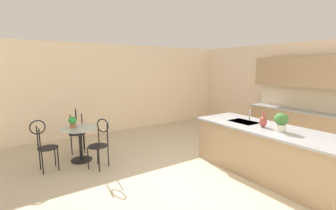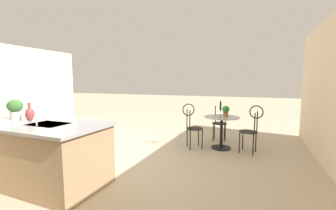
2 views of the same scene
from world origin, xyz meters
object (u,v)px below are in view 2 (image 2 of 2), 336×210
Objects in this scene: chair_by_island at (251,127)px; potted_plant_counter_near at (15,108)px; potted_plant_on_table at (226,110)px; bistro_table at (221,129)px; chair_near_window at (192,124)px; chair_toward_desk at (220,119)px; vase_on_counter at (30,114)px.

potted_plant_counter_near reaches higher than chair_by_island.
chair_by_island reaches higher than potted_plant_on_table.
chair_by_island reaches higher than bistro_table.
bistro_table is at bearing -160.52° from chair_near_window.
chair_by_island is at bearing 172.90° from bistro_table.
potted_plant_counter_near reaches higher than chair_toward_desk.
chair_by_island is 3.62× the size of vase_on_counter.
chair_near_window is at bearing 26.31° from potted_plant_on_table.
vase_on_counter is at bearing 51.56° from chair_near_window.
potted_plant_on_table is at bearing -136.99° from potted_plant_counter_near.
bistro_table is at bearing -133.92° from vase_on_counter.
chair_by_island is at bearing -143.94° from potted_plant_counter_near.
potted_plant_counter_near reaches higher than potted_plant_on_table.
potted_plant_counter_near is at bearing 36.06° from chair_by_island.
vase_on_counter reaches higher than chair_toward_desk.
chair_by_island is 1.11m from chair_toward_desk.
chair_near_window is 3.17m from vase_on_counter.
potted_plant_counter_near reaches higher than chair_near_window.
chair_near_window is 3.40m from potted_plant_counter_near.
chair_near_window is 1.00× the size of chair_by_island.
chair_near_window is (0.63, 0.22, 0.13)m from bistro_table.
chair_by_island is 4.44m from potted_plant_counter_near.
potted_plant_on_table is 0.73× the size of potted_plant_counter_near.
potted_plant_counter_near is at bearing 43.01° from potted_plant_on_table.
chair_toward_desk is 4.33× the size of potted_plant_on_table.
chair_toward_desk is at bearing -45.18° from chair_by_island.
chair_by_island is at bearing -141.03° from vase_on_counter.
chair_toward_desk is at bearing -78.07° from bistro_table.
bistro_table is at bearing 101.93° from chair_toward_desk.
chair_toward_desk is at bearing -117.24° from chair_near_window.
potted_plant_on_table is 3.86m from vase_on_counter.
potted_plant_counter_near reaches higher than bistro_table.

